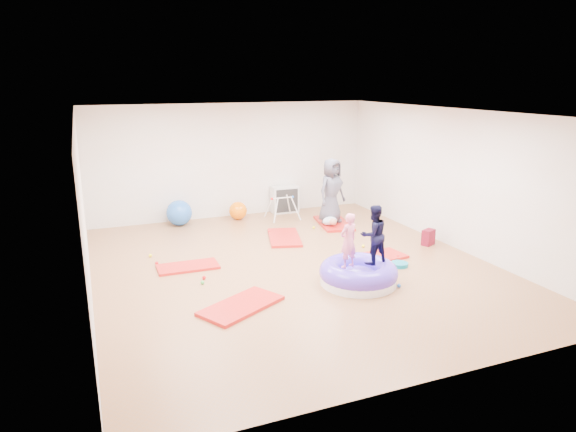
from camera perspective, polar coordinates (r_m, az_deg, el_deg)
name	(u,v)px	position (r m, az deg, el deg)	size (l,w,h in m)	color
room	(294,193)	(9.10, 0.71, 2.59)	(7.01, 8.01, 2.81)	#9B663C
gym_mat_front_left	(241,306)	(7.93, -5.23, -9.91)	(1.30, 0.65, 0.05)	red
gym_mat_mid_left	(188,267)	(9.63, -11.05, -5.54)	(1.10, 0.55, 0.05)	red
gym_mat_center_back	(284,237)	(11.14, -0.41, -2.40)	(1.29, 0.65, 0.05)	red
gym_mat_right	(375,257)	(10.06, 9.64, -4.56)	(1.21, 0.60, 0.05)	red
gym_mat_rear_right	(334,223)	(12.27, 5.09, -0.81)	(1.34, 0.67, 0.06)	red
inflatable_cushion	(358,274)	(8.79, 7.82, -6.44)	(1.33, 1.33, 0.42)	white
child_pink	(348,238)	(8.44, 6.73, -2.41)	(0.34, 0.22, 0.93)	pink
child_navy	(374,232)	(8.66, 9.49, -1.75)	(0.49, 0.39, 1.02)	black
adult_caregiver	(331,191)	(12.06, 4.85, 2.81)	(0.75, 0.49, 1.53)	#464656
infant	(331,221)	(11.94, 4.75, -0.57)	(0.36, 0.36, 0.21)	silver
ball_pit_balls	(284,258)	(9.89, -0.44, -4.64)	(4.49, 3.74, 0.07)	#FFFC13
exercise_ball_blue	(179,213)	(12.35, -12.00, 0.35)	(0.60, 0.60, 0.60)	blue
exercise_ball_orange	(238,211)	(12.67, -5.57, 0.59)	(0.44, 0.44, 0.44)	orange
infant_play_gym	(282,205)	(12.56, -0.62, 1.27)	(0.73, 0.70, 0.56)	silver
cube_shelf	(285,199)	(13.25, -0.36, 1.85)	(0.69, 0.34, 0.69)	silver
balance_disc	(399,264)	(9.75, 12.28, -5.28)	(0.32, 0.32, 0.07)	#0A7D9B
backpack	(428,237)	(11.08, 15.33, -2.29)	(0.29, 0.18, 0.33)	#BE0930
yellow_toy	(245,299)	(8.19, -4.78, -9.14)	(0.18, 0.18, 0.03)	#FFFC13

